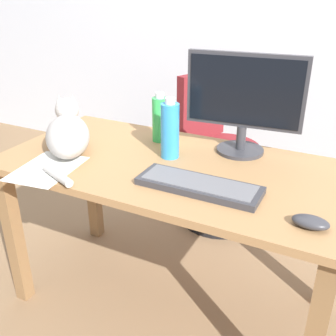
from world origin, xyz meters
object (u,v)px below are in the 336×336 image
object	(u,v)px
spray_bottle	(160,119)
monitor	(244,100)
keyboard	(199,185)
office_chair	(215,161)
water_bottle	(170,130)
cat	(68,133)
computer_mouse	(311,222)

from	to	relation	value
spray_bottle	monitor	bearing A→B (deg)	5.59
keyboard	office_chair	bearing A→B (deg)	106.19
spray_bottle	water_bottle	bearing A→B (deg)	-49.85
cat	spray_bottle	world-z (taller)	spray_bottle
keyboard	water_bottle	world-z (taller)	water_bottle
monitor	cat	distance (m)	0.75
keyboard	cat	distance (m)	0.64
cat	computer_mouse	bearing A→B (deg)	-8.22
water_bottle	spray_bottle	bearing A→B (deg)	130.15
cat	keyboard	bearing A→B (deg)	-6.52
cat	computer_mouse	distance (m)	1.04
keyboard	water_bottle	xyz separation A→B (m)	(-0.22, 0.21, 0.10)
monitor	keyboard	bearing A→B (deg)	-94.07
monitor	keyboard	xyz separation A→B (m)	(-0.03, -0.39, -0.21)
water_bottle	office_chair	bearing A→B (deg)	94.68
office_chair	cat	bearing A→B (deg)	-112.05
cat	computer_mouse	world-z (taller)	cat
office_chair	water_bottle	distance (m)	0.88
computer_mouse	spray_bottle	world-z (taller)	spray_bottle
monitor	computer_mouse	world-z (taller)	monitor
monitor	cat	bearing A→B (deg)	-154.56
office_chair	keyboard	world-z (taller)	office_chair
monitor	water_bottle	xyz separation A→B (m)	(-0.24, -0.18, -0.11)
keyboard	water_bottle	size ratio (longest dim) A/B	1.75
monitor	cat	world-z (taller)	monitor
computer_mouse	water_bottle	bearing A→B (deg)	155.06
cat	spray_bottle	distance (m)	0.41
keyboard	spray_bottle	distance (m)	0.50
office_chair	monitor	world-z (taller)	monitor
monitor	water_bottle	bearing A→B (deg)	-143.20
water_bottle	spray_bottle	distance (m)	0.19
cat	water_bottle	distance (m)	0.44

